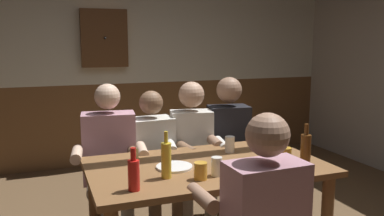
{
  "coord_description": "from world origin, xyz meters",
  "views": [
    {
      "loc": [
        -1.01,
        -2.42,
        1.59
      ],
      "look_at": [
        0.0,
        0.25,
        1.11
      ],
      "focal_mm": 37.58,
      "sensor_mm": 36.0,
      "label": 1
    }
  ],
  "objects_px": {
    "person_3": "(231,142)",
    "plate_0": "(174,167)",
    "person_0": "(110,155)",
    "wall_dart_cabinet": "(104,38)",
    "person_2": "(193,149)",
    "bottle_0": "(166,160)",
    "pint_glass_1": "(217,166)",
    "bottle_1": "(306,148)",
    "pint_glass_4": "(230,144)",
    "person_1": "(155,156)",
    "pint_glass_2": "(285,159)",
    "bottle_2": "(134,174)",
    "dining_table": "(206,180)",
    "table_candle": "(136,154)",
    "pint_glass_3": "(282,157)",
    "pint_glass_0": "(201,171)"
  },
  "relations": [
    {
      "from": "bottle_2",
      "to": "dining_table",
      "type": "bearing_deg",
      "value": 28.64
    },
    {
      "from": "person_0",
      "to": "pint_glass_3",
      "type": "xyz_separation_m",
      "value": [
        1.0,
        -0.89,
        0.13
      ]
    },
    {
      "from": "person_2",
      "to": "person_1",
      "type": "bearing_deg",
      "value": 10.31
    },
    {
      "from": "plate_0",
      "to": "pint_glass_3",
      "type": "height_order",
      "value": "pint_glass_3"
    },
    {
      "from": "dining_table",
      "to": "table_candle",
      "type": "xyz_separation_m",
      "value": [
        -0.42,
        0.26,
        0.15
      ]
    },
    {
      "from": "bottle_2",
      "to": "pint_glass_4",
      "type": "xyz_separation_m",
      "value": [
        0.83,
        0.51,
        -0.04
      ]
    },
    {
      "from": "bottle_1",
      "to": "pint_glass_3",
      "type": "bearing_deg",
      "value": 162.81
    },
    {
      "from": "wall_dart_cabinet",
      "to": "person_1",
      "type": "bearing_deg",
      "value": -87.41
    },
    {
      "from": "person_2",
      "to": "pint_glass_4",
      "type": "distance_m",
      "value": 0.51
    },
    {
      "from": "pint_glass_1",
      "to": "bottle_0",
      "type": "bearing_deg",
      "value": 167.3
    },
    {
      "from": "person_0",
      "to": "table_candle",
      "type": "height_order",
      "value": "person_0"
    },
    {
      "from": "person_1",
      "to": "person_0",
      "type": "bearing_deg",
      "value": -5.89
    },
    {
      "from": "person_1",
      "to": "pint_glass_2",
      "type": "relative_size",
      "value": 8.04
    },
    {
      "from": "person_2",
      "to": "pint_glass_0",
      "type": "distance_m",
      "value": 1.01
    },
    {
      "from": "person_3",
      "to": "pint_glass_0",
      "type": "height_order",
      "value": "person_3"
    },
    {
      "from": "plate_0",
      "to": "person_0",
      "type": "bearing_deg",
      "value": 113.57
    },
    {
      "from": "person_2",
      "to": "pint_glass_1",
      "type": "height_order",
      "value": "person_2"
    },
    {
      "from": "person_2",
      "to": "pint_glass_1",
      "type": "relative_size",
      "value": 10.72
    },
    {
      "from": "bottle_1",
      "to": "bottle_2",
      "type": "xyz_separation_m",
      "value": [
        -1.18,
        -0.07,
        -0.01
      ]
    },
    {
      "from": "person_2",
      "to": "person_3",
      "type": "xyz_separation_m",
      "value": [
        0.36,
        0.02,
        0.02
      ]
    },
    {
      "from": "wall_dart_cabinet",
      "to": "bottle_1",
      "type": "bearing_deg",
      "value": -73.07
    },
    {
      "from": "person_0",
      "to": "wall_dart_cabinet",
      "type": "xyz_separation_m",
      "value": [
        0.28,
        1.94,
        0.92
      ]
    },
    {
      "from": "person_3",
      "to": "wall_dart_cabinet",
      "type": "relative_size",
      "value": 1.82
    },
    {
      "from": "bottle_2",
      "to": "pint_glass_4",
      "type": "bearing_deg",
      "value": 31.45
    },
    {
      "from": "bottle_0",
      "to": "pint_glass_2",
      "type": "relative_size",
      "value": 1.95
    },
    {
      "from": "plate_0",
      "to": "wall_dart_cabinet",
      "type": "relative_size",
      "value": 0.34
    },
    {
      "from": "person_3",
      "to": "table_candle",
      "type": "xyz_separation_m",
      "value": [
        -0.94,
        -0.43,
        0.1
      ]
    },
    {
      "from": "bottle_0",
      "to": "pint_glass_1",
      "type": "relative_size",
      "value": 2.47
    },
    {
      "from": "table_candle",
      "to": "pint_glass_3",
      "type": "relative_size",
      "value": 0.75
    },
    {
      "from": "wall_dart_cabinet",
      "to": "person_0",
      "type": "bearing_deg",
      "value": -98.15
    },
    {
      "from": "pint_glass_4",
      "to": "table_candle",
      "type": "bearing_deg",
      "value": 174.92
    },
    {
      "from": "person_1",
      "to": "pint_glass_4",
      "type": "distance_m",
      "value": 0.68
    },
    {
      "from": "wall_dart_cabinet",
      "to": "pint_glass_3",
      "type": "bearing_deg",
      "value": -75.65
    },
    {
      "from": "person_0",
      "to": "person_3",
      "type": "distance_m",
      "value": 1.06
    },
    {
      "from": "person_0",
      "to": "person_3",
      "type": "relative_size",
      "value": 0.99
    },
    {
      "from": "person_0",
      "to": "pint_glass_0",
      "type": "xyz_separation_m",
      "value": [
        0.39,
        -0.97,
        0.13
      ]
    },
    {
      "from": "table_candle",
      "to": "plate_0",
      "type": "relative_size",
      "value": 0.34
    },
    {
      "from": "bottle_1",
      "to": "pint_glass_1",
      "type": "bearing_deg",
      "value": -179.79
    },
    {
      "from": "person_0",
      "to": "bottle_0",
      "type": "xyz_separation_m",
      "value": [
        0.2,
        -0.87,
        0.19
      ]
    },
    {
      "from": "pint_glass_1",
      "to": "person_3",
      "type": "bearing_deg",
      "value": 59.4
    },
    {
      "from": "plate_0",
      "to": "pint_glass_2",
      "type": "xyz_separation_m",
      "value": [
        0.65,
        -0.29,
        0.07
      ]
    },
    {
      "from": "bottle_1",
      "to": "pint_glass_1",
      "type": "xyz_separation_m",
      "value": [
        -0.65,
        -0.0,
        -0.05
      ]
    },
    {
      "from": "bottle_2",
      "to": "wall_dart_cabinet",
      "type": "xyz_separation_m",
      "value": [
        0.3,
        2.95,
        0.75
      ]
    },
    {
      "from": "bottle_2",
      "to": "wall_dart_cabinet",
      "type": "distance_m",
      "value": 3.05
    },
    {
      "from": "bottle_1",
      "to": "plate_0",
      "type": "bearing_deg",
      "value": 164.79
    },
    {
      "from": "person_2",
      "to": "pint_glass_2",
      "type": "xyz_separation_m",
      "value": [
        0.26,
        -0.98,
        0.16
      ]
    },
    {
      "from": "person_0",
      "to": "pint_glass_4",
      "type": "height_order",
      "value": "person_0"
    },
    {
      "from": "bottle_2",
      "to": "person_0",
      "type": "bearing_deg",
      "value": 88.67
    },
    {
      "from": "person_3",
      "to": "plate_0",
      "type": "xyz_separation_m",
      "value": [
        -0.75,
        -0.71,
        0.07
      ]
    },
    {
      "from": "dining_table",
      "to": "pint_glass_2",
      "type": "bearing_deg",
      "value": -35.46
    }
  ]
}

